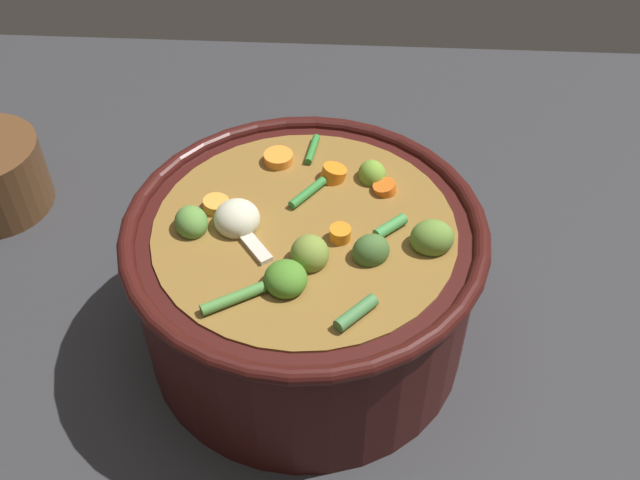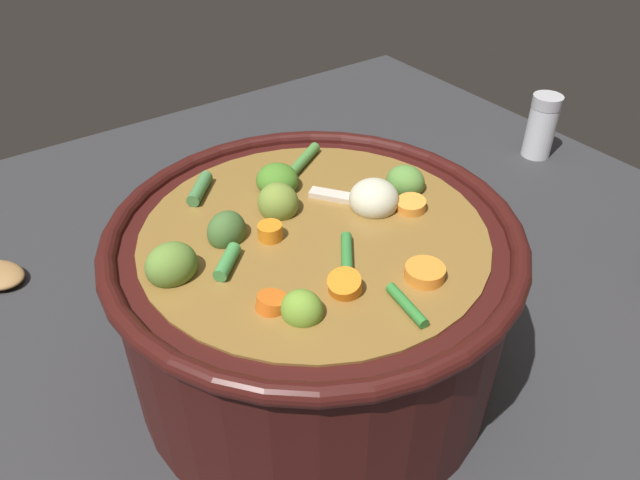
# 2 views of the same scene
# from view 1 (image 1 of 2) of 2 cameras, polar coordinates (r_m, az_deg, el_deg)

# --- Properties ---
(ground_plane) EXTENTS (1.10, 1.10, 0.00)m
(ground_plane) POSITION_cam_1_polar(r_m,az_deg,el_deg) (0.74, -1.02, -7.24)
(ground_plane) COLOR #2D2D30
(cooking_pot) EXTENTS (0.31, 0.31, 0.17)m
(cooking_pot) POSITION_cam_1_polar(r_m,az_deg,el_deg) (0.68, -1.10, -3.10)
(cooking_pot) COLOR #38110F
(cooking_pot) RESTS_ON ground_plane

